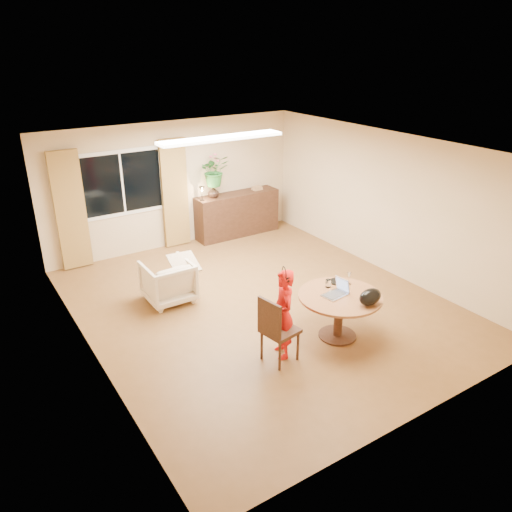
{
  "coord_description": "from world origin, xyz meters",
  "views": [
    {
      "loc": [
        -4.03,
        -6.09,
        4.06
      ],
      "look_at": [
        -0.22,
        -0.2,
        1.01
      ],
      "focal_mm": 35.0,
      "sensor_mm": 36.0,
      "label": 1
    }
  ],
  "objects_px": {
    "dining_table": "(340,304)",
    "armchair": "(168,281)",
    "dining_chair": "(280,329)",
    "child": "(283,314)",
    "sideboard": "(237,214)"
  },
  "relations": [
    {
      "from": "armchair",
      "to": "dining_chair",
      "type": "bearing_deg",
      "value": 103.71
    },
    {
      "from": "dining_table",
      "to": "child",
      "type": "xyz_separation_m",
      "value": [
        -0.96,
        0.07,
        0.1
      ]
    },
    {
      "from": "armchair",
      "to": "child",
      "type": "bearing_deg",
      "value": 106.49
    },
    {
      "from": "dining_table",
      "to": "child",
      "type": "relative_size",
      "value": 0.94
    },
    {
      "from": "dining_chair",
      "to": "sideboard",
      "type": "height_order",
      "value": "dining_chair"
    },
    {
      "from": "dining_chair",
      "to": "child",
      "type": "xyz_separation_m",
      "value": [
        0.1,
        0.08,
        0.15
      ]
    },
    {
      "from": "dining_table",
      "to": "dining_chair",
      "type": "distance_m",
      "value": 1.06
    },
    {
      "from": "armchair",
      "to": "sideboard",
      "type": "relative_size",
      "value": 0.41
    },
    {
      "from": "dining_chair",
      "to": "sideboard",
      "type": "bearing_deg",
      "value": 56.06
    },
    {
      "from": "sideboard",
      "to": "dining_table",
      "type": "bearing_deg",
      "value": -101.75
    },
    {
      "from": "dining_chair",
      "to": "child",
      "type": "bearing_deg",
      "value": 27.32
    },
    {
      "from": "dining_table",
      "to": "armchair",
      "type": "bearing_deg",
      "value": 124.57
    },
    {
      "from": "armchair",
      "to": "sideboard",
      "type": "distance_m",
      "value": 3.29
    },
    {
      "from": "dining_chair",
      "to": "armchair",
      "type": "relative_size",
      "value": 1.26
    },
    {
      "from": "child",
      "to": "armchair",
      "type": "distance_m",
      "value": 2.44
    }
  ]
}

